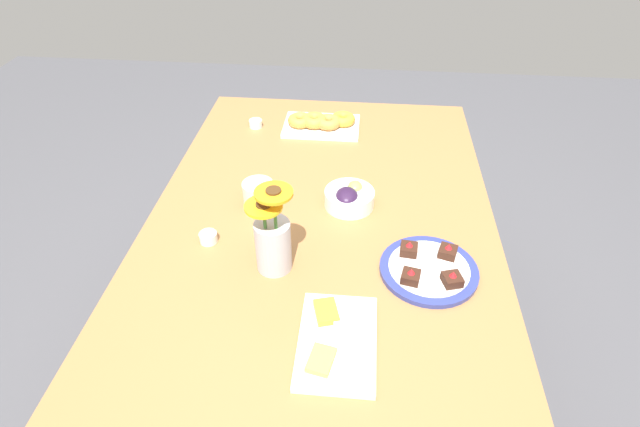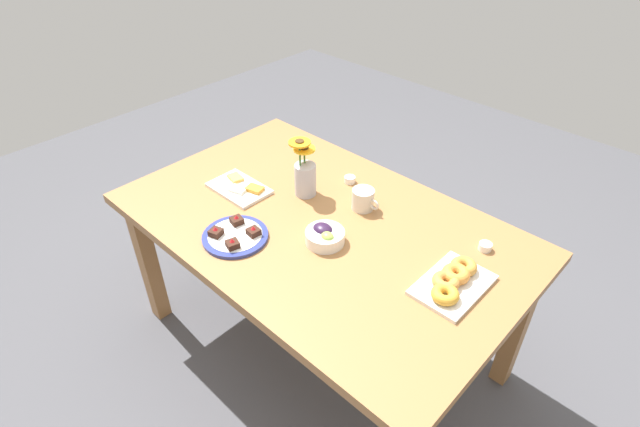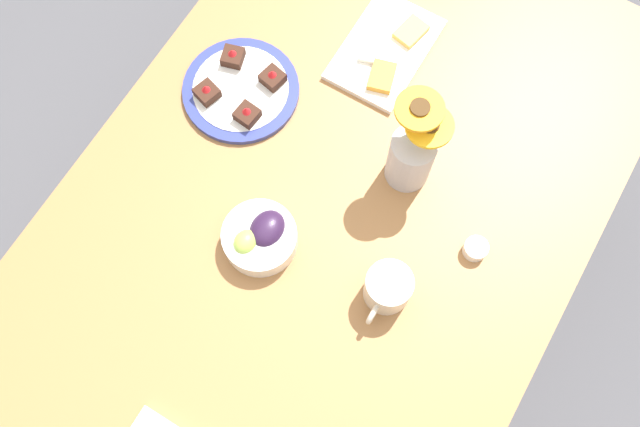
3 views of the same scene
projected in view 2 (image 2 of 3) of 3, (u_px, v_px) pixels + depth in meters
ground_plane at (320, 342)px, 2.41m from camera, size 6.00×6.00×0.00m
dining_table at (320, 238)px, 2.02m from camera, size 1.60×1.00×0.74m
coffee_mug at (363, 199)px, 2.01m from camera, size 0.13×0.09×0.09m
grape_bowl at (325, 236)px, 1.85m from camera, size 0.15×0.15×0.07m
cheese_platter at (240, 188)px, 2.14m from camera, size 0.26×0.17×0.03m
croissant_platter at (453, 281)px, 1.67m from camera, size 0.19×0.28×0.05m
jam_cup_honey at (485, 246)px, 1.82m from camera, size 0.05×0.05×0.03m
jam_cup_berry at (350, 179)px, 2.18m from camera, size 0.05×0.05×0.03m
dessert_plate at (235, 236)px, 1.88m from camera, size 0.25×0.25×0.05m
flower_vase at (305, 176)px, 2.07m from camera, size 0.11×0.12×0.25m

